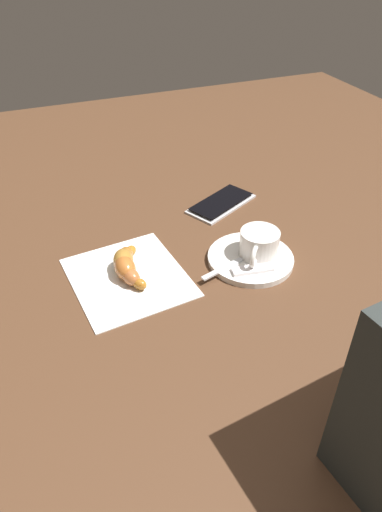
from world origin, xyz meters
The scene contains 8 objects.
ground_plane centered at (0.00, 0.00, 0.00)m, with size 1.80×1.80×0.00m, color #4E311E.
saucer centered at (-0.10, 0.04, 0.01)m, with size 0.15×0.15×0.01m, color white.
espresso_cup centered at (-0.12, 0.04, 0.03)m, with size 0.08×0.08×0.05m.
teaspoon centered at (-0.09, 0.04, 0.01)m, with size 0.14×0.05×0.01m.
sugar_packet centered at (-0.09, 0.07, 0.01)m, with size 0.07×0.02×0.01m, color white.
napkin centered at (0.11, 0.00, 0.00)m, with size 0.18×0.20×0.00m, color white.
croissant centered at (0.11, -0.01, 0.02)m, with size 0.06×0.12×0.04m.
cell_phone centered at (-0.14, -0.16, 0.00)m, with size 0.16×0.13×0.01m.
Camera 1 is at (0.23, 0.58, 0.49)m, focal length 32.23 mm.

